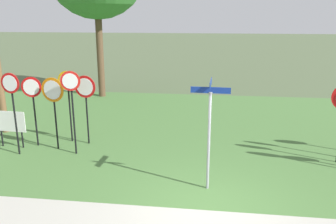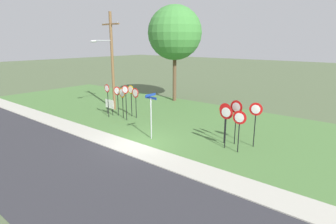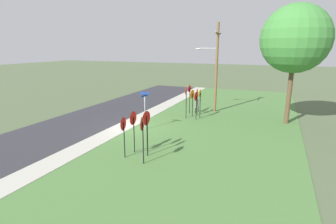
{
  "view_description": "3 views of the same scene",
  "coord_description": "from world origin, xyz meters",
  "px_view_note": "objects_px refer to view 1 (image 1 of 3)",
  "views": [
    {
      "loc": [
        0.06,
        -7.07,
        4.37
      ],
      "look_at": [
        -1.17,
        2.52,
        1.65
      ],
      "focal_mm": 37.05,
      "sensor_mm": 36.0,
      "label": 1
    },
    {
      "loc": [
        11.21,
        -10.81,
        5.93
      ],
      "look_at": [
        0.15,
        2.6,
        1.47
      ],
      "focal_mm": 29.53,
      "sensor_mm": 36.0,
      "label": 2
    },
    {
      "loc": [
        17.18,
        10.11,
        6.14
      ],
      "look_at": [
        -0.88,
        2.58,
        1.32
      ],
      "focal_mm": 28.43,
      "sensor_mm": 36.0,
      "label": 3
    }
  ],
  "objects_px": {
    "stop_sign_far_right": "(53,98)",
    "street_name_post": "(209,126)",
    "stop_sign_center_tall": "(72,96)",
    "stop_sign_near_right": "(68,91)",
    "notice_board": "(10,123)",
    "stop_sign_far_left": "(12,97)",
    "stop_sign_far_center": "(86,95)",
    "stop_sign_near_left": "(33,97)"
  },
  "relations": [
    {
      "from": "stop_sign_center_tall",
      "to": "stop_sign_far_center",
      "type": "bearing_deg",
      "value": 76.68
    },
    {
      "from": "stop_sign_near_right",
      "to": "stop_sign_far_center",
      "type": "relative_size",
      "value": 1.05
    },
    {
      "from": "stop_sign_near_left",
      "to": "notice_board",
      "type": "height_order",
      "value": "stop_sign_near_left"
    },
    {
      "from": "stop_sign_center_tall",
      "to": "stop_sign_far_left",
      "type": "bearing_deg",
      "value": -179.18
    },
    {
      "from": "stop_sign_far_left",
      "to": "street_name_post",
      "type": "xyz_separation_m",
      "value": [
        6.06,
        -1.5,
        -0.19
      ]
    },
    {
      "from": "stop_sign_far_right",
      "to": "stop_sign_near_left",
      "type": "bearing_deg",
      "value": 174.83
    },
    {
      "from": "stop_sign_far_left",
      "to": "stop_sign_far_center",
      "type": "distance_m",
      "value": 2.25
    },
    {
      "from": "stop_sign_near_left",
      "to": "stop_sign_near_right",
      "type": "bearing_deg",
      "value": 22.1
    },
    {
      "from": "stop_sign_far_left",
      "to": "stop_sign_center_tall",
      "type": "xyz_separation_m",
      "value": [
        1.8,
        0.28,
        0.02
      ]
    },
    {
      "from": "street_name_post",
      "to": "notice_board",
      "type": "bearing_deg",
      "value": 164.75
    },
    {
      "from": "notice_board",
      "to": "stop_sign_near_left",
      "type": "bearing_deg",
      "value": 18.5
    },
    {
      "from": "stop_sign_near_right",
      "to": "stop_sign_far_left",
      "type": "height_order",
      "value": "stop_sign_far_left"
    },
    {
      "from": "stop_sign_far_right",
      "to": "notice_board",
      "type": "height_order",
      "value": "stop_sign_far_right"
    },
    {
      "from": "stop_sign_far_left",
      "to": "notice_board",
      "type": "relative_size",
      "value": 2.11
    },
    {
      "from": "stop_sign_far_center",
      "to": "stop_sign_far_right",
      "type": "bearing_deg",
      "value": -138.34
    },
    {
      "from": "stop_sign_near_right",
      "to": "stop_sign_center_tall",
      "type": "distance_m",
      "value": 1.23
    },
    {
      "from": "stop_sign_center_tall",
      "to": "stop_sign_near_right",
      "type": "bearing_deg",
      "value": 110.15
    },
    {
      "from": "stop_sign_far_right",
      "to": "street_name_post",
      "type": "relative_size",
      "value": 0.85
    },
    {
      "from": "stop_sign_near_left",
      "to": "stop_sign_far_right",
      "type": "bearing_deg",
      "value": -20.76
    },
    {
      "from": "notice_board",
      "to": "stop_sign_far_left",
      "type": "bearing_deg",
      "value": -43.27
    },
    {
      "from": "stop_sign_far_center",
      "to": "street_name_post",
      "type": "xyz_separation_m",
      "value": [
        4.16,
        -2.71,
        -0.05
      ]
    },
    {
      "from": "stop_sign_near_right",
      "to": "stop_sign_far_left",
      "type": "distance_m",
      "value": 1.83
    },
    {
      "from": "stop_sign_far_right",
      "to": "stop_sign_center_tall",
      "type": "distance_m",
      "value": 0.84
    },
    {
      "from": "stop_sign_near_right",
      "to": "notice_board",
      "type": "relative_size",
      "value": 2.01
    },
    {
      "from": "stop_sign_near_left",
      "to": "stop_sign_near_right",
      "type": "height_order",
      "value": "stop_sign_near_right"
    },
    {
      "from": "stop_sign_far_center",
      "to": "notice_board",
      "type": "relative_size",
      "value": 1.92
    },
    {
      "from": "stop_sign_far_right",
      "to": "street_name_post",
      "type": "distance_m",
      "value": 5.44
    },
    {
      "from": "stop_sign_far_left",
      "to": "stop_sign_center_tall",
      "type": "bearing_deg",
      "value": 14.74
    },
    {
      "from": "stop_sign_center_tall",
      "to": "street_name_post",
      "type": "bearing_deg",
      "value": -30.57
    },
    {
      "from": "stop_sign_far_left",
      "to": "street_name_post",
      "type": "distance_m",
      "value": 6.24
    },
    {
      "from": "stop_sign_near_left",
      "to": "stop_sign_center_tall",
      "type": "relative_size",
      "value": 0.89
    },
    {
      "from": "stop_sign_near_left",
      "to": "stop_sign_center_tall",
      "type": "xyz_separation_m",
      "value": [
        1.58,
        -0.53,
        0.19
      ]
    },
    {
      "from": "stop_sign_near_right",
      "to": "notice_board",
      "type": "xyz_separation_m",
      "value": [
        -1.78,
        -0.76,
        -0.98
      ]
    },
    {
      "from": "stop_sign_near_left",
      "to": "stop_sign_far_center",
      "type": "xyz_separation_m",
      "value": [
        1.67,
        0.41,
        0.02
      ]
    },
    {
      "from": "stop_sign_far_left",
      "to": "stop_sign_far_center",
      "type": "bearing_deg",
      "value": 38.65
    },
    {
      "from": "stop_sign_near_left",
      "to": "stop_sign_center_tall",
      "type": "bearing_deg",
      "value": -25.43
    },
    {
      "from": "stop_sign_far_left",
      "to": "notice_board",
      "type": "bearing_deg",
      "value": 138.96
    },
    {
      "from": "stop_sign_far_center",
      "to": "street_name_post",
      "type": "bearing_deg",
      "value": -26.86
    },
    {
      "from": "stop_sign_near_left",
      "to": "stop_sign_far_center",
      "type": "height_order",
      "value": "stop_sign_far_center"
    },
    {
      "from": "stop_sign_far_right",
      "to": "stop_sign_center_tall",
      "type": "height_order",
      "value": "stop_sign_center_tall"
    },
    {
      "from": "stop_sign_far_left",
      "to": "stop_sign_far_right",
      "type": "bearing_deg",
      "value": 36.19
    },
    {
      "from": "stop_sign_center_tall",
      "to": "stop_sign_near_left",
      "type": "bearing_deg",
      "value": 153.58
    }
  ]
}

